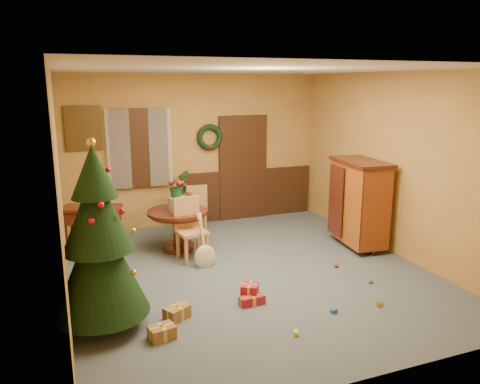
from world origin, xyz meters
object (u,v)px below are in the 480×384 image
dining_table (178,222)px  christmas_tree (98,242)px  chair_near (190,227)px  sideboard (359,201)px  writing_desk (92,219)px

dining_table → christmas_tree: 2.65m
chair_near → sideboard: sideboard is taller
dining_table → writing_desk: bearing=167.6°
chair_near → dining_table: bearing=100.8°
christmas_tree → writing_desk: christmas_tree is taller
dining_table → christmas_tree: (-1.40, -2.18, 0.55)m
dining_table → sideboard: 3.05m
dining_table → sideboard: bearing=-17.3°
dining_table → sideboard: (2.90, -0.90, 0.31)m
christmas_tree → chair_near: bearing=49.4°
dining_table → chair_near: 0.46m
dining_table → writing_desk: writing_desk is taller
dining_table → writing_desk: 1.37m
chair_near → writing_desk: size_ratio=0.98×
chair_near → writing_desk: chair_near is taller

